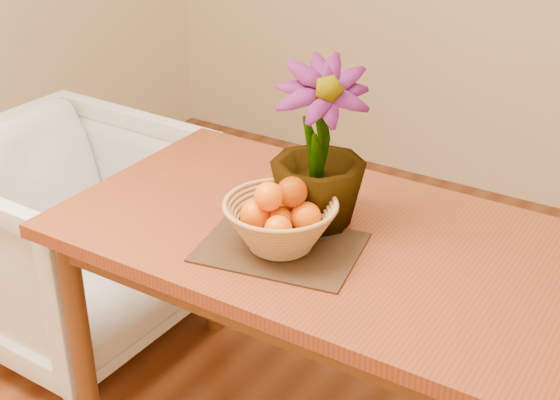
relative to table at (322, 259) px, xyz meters
The scene contains 6 objects.
table is the anchor object (origin of this frame).
placemat 0.17m from the table, 109.57° to the right, with size 0.39×0.29×0.01m, color #382214.
wicker_basket 0.21m from the table, 109.57° to the right, with size 0.29×0.29×0.12m.
orange_pile 0.25m from the table, 108.93° to the right, with size 0.19×0.18×0.14m.
potted_plant 0.31m from the table, 141.12° to the left, with size 0.25×0.25×0.44m, color #1E4714.
armchair 1.08m from the table, behind, with size 0.80×0.75×0.83m, color #826B59.
Camera 1 is at (0.84, -1.26, 1.76)m, focal length 50.00 mm.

